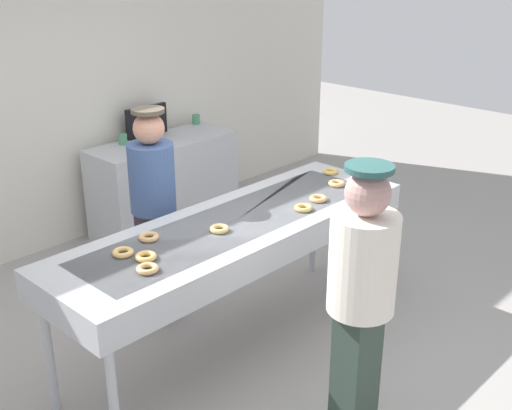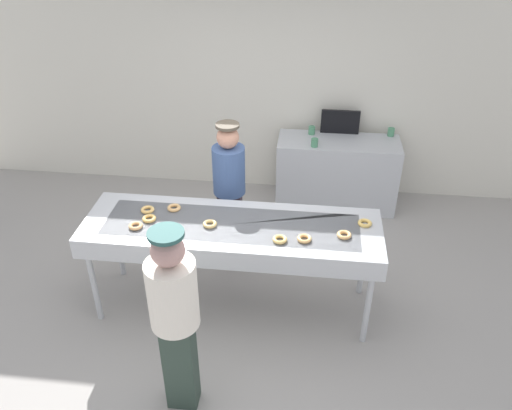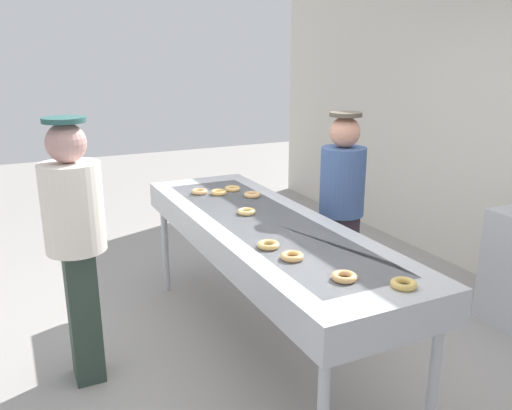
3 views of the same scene
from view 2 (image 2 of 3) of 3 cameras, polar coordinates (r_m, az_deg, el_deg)
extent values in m
plane|color=#9E9993|center=(5.33, -2.45, -10.85)|extent=(16.00, 16.00, 0.00)
cube|color=silver|center=(6.69, 0.60, 14.66)|extent=(8.00, 0.12, 3.23)
cube|color=#B7BABF|center=(4.77, -2.69, -3.10)|extent=(2.73, 0.83, 0.20)
cube|color=slate|center=(4.74, -2.71, -2.53)|extent=(2.32, 0.58, 0.08)
cylinder|color=#B7BABF|center=(5.16, -17.35, -8.62)|extent=(0.06, 0.06, 0.78)
cylinder|color=#B7BABF|center=(4.81, 12.15, -11.14)|extent=(0.06, 0.06, 0.78)
cylinder|color=#B7BABF|center=(5.63, -14.87, -4.23)|extent=(0.06, 0.06, 0.78)
cylinder|color=#B7BABF|center=(5.32, 11.69, -6.18)|extent=(0.06, 0.06, 0.78)
torus|color=#EAB068|center=(4.52, 5.34, -3.71)|extent=(0.17, 0.17, 0.03)
torus|color=#E7BB5E|center=(4.80, 11.89, -1.96)|extent=(0.18, 0.18, 0.03)
torus|color=#DEB463|center=(4.50, 2.64, -3.81)|extent=(0.18, 0.18, 0.03)
torus|color=#E1B96E|center=(4.71, -5.10, -2.10)|extent=(0.14, 0.14, 0.03)
torus|color=#EAB65F|center=(4.86, -11.68, -1.47)|extent=(0.18, 0.18, 0.03)
torus|color=#E9AF6A|center=(4.61, 9.68, -3.26)|extent=(0.16, 0.16, 0.03)
torus|color=#EEBB67|center=(4.99, -11.86, -0.51)|extent=(0.15, 0.15, 0.03)
torus|color=#E3AC69|center=(4.98, -9.01, -0.31)|extent=(0.15, 0.15, 0.03)
torus|color=#E6AB6E|center=(4.79, -13.11, -2.25)|extent=(0.18, 0.18, 0.03)
cube|color=#332630|center=(5.62, -2.81, -2.44)|extent=(0.24, 0.18, 0.89)
cylinder|color=#3F598C|center=(5.25, -3.01, 3.83)|extent=(0.33, 0.33, 0.51)
sphere|color=tan|center=(5.09, -3.13, 7.44)|extent=(0.22, 0.22, 0.22)
cylinder|color=#50463A|center=(5.04, -3.17, 8.74)|extent=(0.23, 0.23, 0.03)
cube|color=#2C3C34|center=(4.26, -8.31, -16.88)|extent=(0.24, 0.18, 0.89)
cylinder|color=silver|center=(3.75, -9.16, -9.67)|extent=(0.36, 0.36, 0.54)
sphere|color=tan|center=(3.50, -9.71, -4.92)|extent=(0.24, 0.24, 0.24)
cylinder|color=#27514E|center=(3.43, -9.91, -3.15)|extent=(0.25, 0.25, 0.03)
cube|color=#B7BABF|center=(6.71, 8.84, 3.48)|extent=(1.51, 0.58, 0.91)
cylinder|color=#4C8C66|center=(6.76, 14.64, 7.78)|extent=(0.08, 0.08, 0.10)
cylinder|color=#4C8C66|center=(6.63, 6.16, 8.18)|extent=(0.08, 0.08, 0.10)
cylinder|color=#4C8C66|center=(6.30, 6.46, 6.84)|extent=(0.08, 0.08, 0.10)
cube|color=black|center=(6.66, 9.25, 9.03)|extent=(0.48, 0.04, 0.30)
camera|label=1|loc=(3.72, -63.31, -0.86)|focal=45.61mm
camera|label=3|loc=(3.63, 44.00, -3.84)|focal=36.38mm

